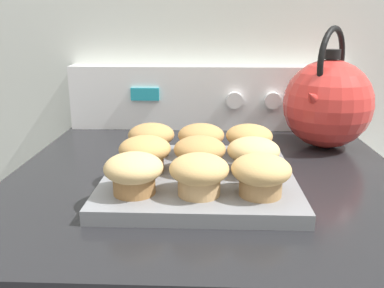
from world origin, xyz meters
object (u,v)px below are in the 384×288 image
at_px(muffin_r1_c1, 201,153).
at_px(muffin_r2_c2, 250,139).
at_px(muffin_r0_c2, 262,174).
at_px(muffin_r1_c0, 146,153).
at_px(muffin_r1_c2, 254,154).
at_px(muffin_r0_c1, 200,173).
at_px(muffin_r2_c0, 152,138).
at_px(muffin_r2_c1, 202,139).
at_px(tea_kettle, 328,102).
at_px(muffin_r0_c0, 135,172).
at_px(muffin_pan, 200,178).

xyz_separation_m(muffin_r1_c1, muffin_r2_c2, (0.09, 0.09, 0.00)).
distance_m(muffin_r0_c2, muffin_r1_c0, 0.20).
bearing_deg(muffin_r2_c2, muffin_r1_c2, -90.94).
xyz_separation_m(muffin_r0_c2, muffin_r1_c0, (-0.18, 0.09, 0.00)).
relative_size(muffin_r0_c1, muffin_r1_c2, 1.00).
bearing_deg(muffin_r2_c0, muffin_r0_c1, -62.59).
height_order(muffin_r0_c1, muffin_r1_c0, same).
height_order(muffin_r1_c0, muffin_r2_c1, same).
height_order(muffin_r1_c1, tea_kettle, tea_kettle).
distance_m(muffin_r0_c0, muffin_r2_c1, 0.21).
bearing_deg(muffin_r0_c0, muffin_r0_c1, -0.42).
bearing_deg(tea_kettle, muffin_r1_c1, -139.64).
bearing_deg(tea_kettle, muffin_r0_c0, -138.42).
bearing_deg(muffin_pan, muffin_r1_c0, 179.29).
relative_size(muffin_r1_c1, muffin_r2_c1, 1.00).
bearing_deg(muffin_r2_c2, muffin_r1_c0, -153.98).
bearing_deg(muffin_r2_c2, muffin_r0_c1, -116.12).
distance_m(muffin_r1_c0, tea_kettle, 0.43).
distance_m(muffin_pan, muffin_r1_c1, 0.04).
bearing_deg(muffin_pan, muffin_r1_c2, -0.01).
bearing_deg(muffin_r0_c1, tea_kettle, 50.30).
bearing_deg(muffin_r0_c2, muffin_r2_c2, 90.10).
bearing_deg(muffin_r0_c0, tea_kettle, 41.58).
height_order(muffin_r1_c0, muffin_r1_c2, same).
distance_m(muffin_r0_c0, muffin_r2_c2, 0.26).
height_order(muffin_r0_c0, muffin_r1_c0, same).
height_order(muffin_r0_c0, muffin_r2_c0, same).
bearing_deg(tea_kettle, muffin_pan, -139.39).
relative_size(muffin_pan, muffin_r1_c1, 3.60).
distance_m(muffin_r0_c0, muffin_r1_c0, 0.09).
xyz_separation_m(muffin_r0_c1, muffin_r2_c2, (0.09, 0.18, 0.00)).
xyz_separation_m(muffin_r0_c0, muffin_r1_c1, (0.09, 0.09, 0.00)).
xyz_separation_m(muffin_r1_c1, muffin_r2_c0, (-0.09, 0.09, 0.00)).
xyz_separation_m(muffin_r1_c2, muffin_r2_c1, (-0.09, 0.09, 0.00)).
bearing_deg(muffin_pan, muffin_r0_c1, -88.79).
distance_m(muffin_r1_c1, tea_kettle, 0.36).
distance_m(muffin_r0_c0, tea_kettle, 0.49).
bearing_deg(muffin_r0_c0, muffin_r0_c2, 0.25).
bearing_deg(muffin_r1_c1, muffin_r1_c2, -1.78).
relative_size(muffin_r1_c1, muffin_r2_c0, 1.00).
distance_m(muffin_r1_c0, muffin_r1_c2, 0.18).
bearing_deg(muffin_r1_c2, muffin_r1_c1, 178.22).
distance_m(muffin_r0_c1, muffin_r1_c1, 0.09).
height_order(muffin_pan, muffin_r2_c2, muffin_r2_c2).
distance_m(muffin_r0_c0, muffin_r1_c1, 0.13).
distance_m(muffin_r1_c0, muffin_r2_c0, 0.09).
relative_size(muffin_r0_c0, muffin_r2_c2, 1.00).
xyz_separation_m(muffin_r0_c2, tea_kettle, (0.18, 0.32, 0.04)).
relative_size(muffin_r0_c1, muffin_r2_c2, 1.00).
bearing_deg(muffin_pan, muffin_r0_c0, -135.77).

